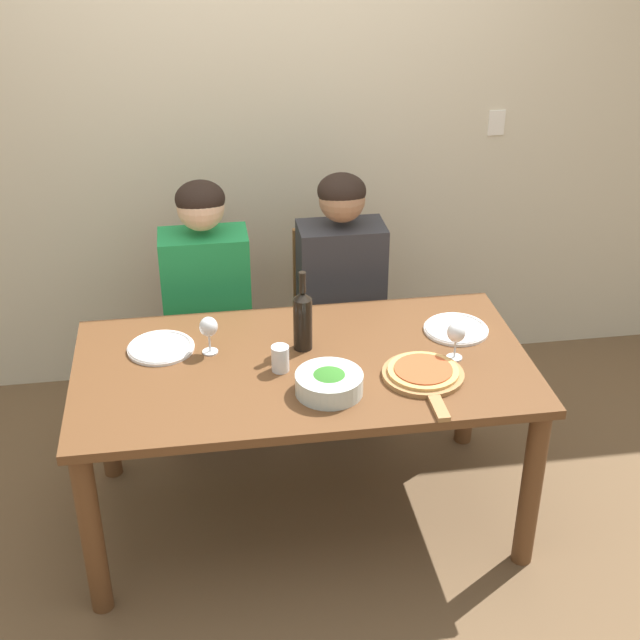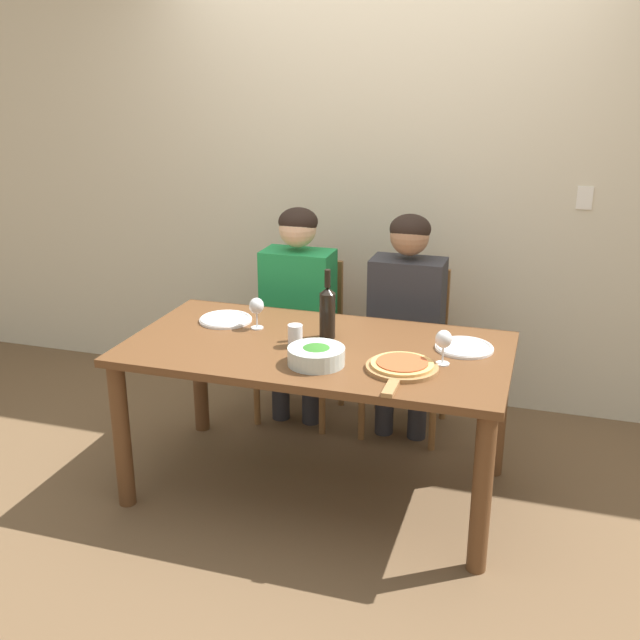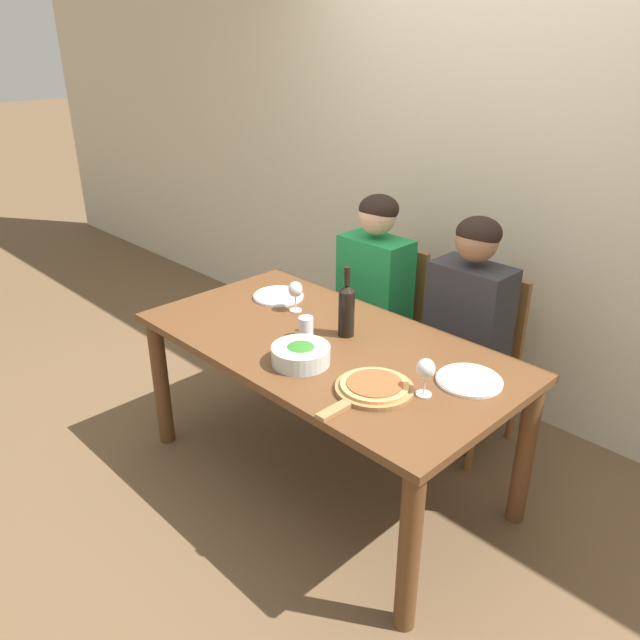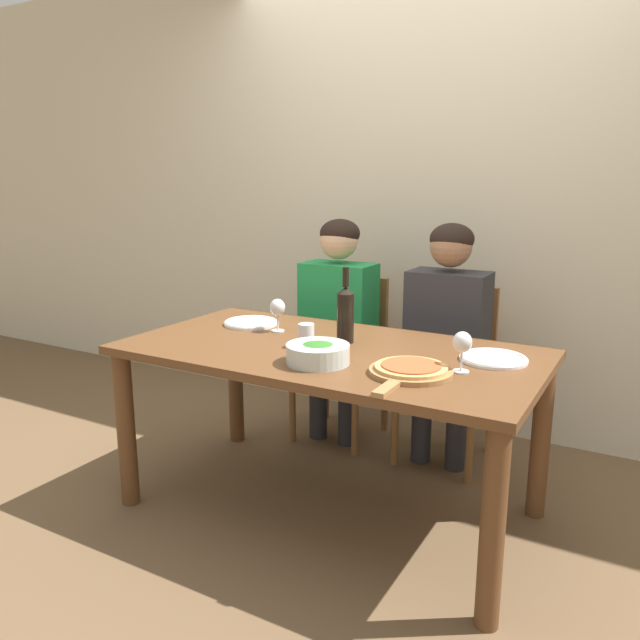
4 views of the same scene
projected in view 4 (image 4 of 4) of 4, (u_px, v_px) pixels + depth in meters
ground_plane at (329, 508)px, 2.73m from camera, size 40.00×40.00×0.00m
back_wall at (435, 189)px, 3.45m from camera, size 10.00×0.06×2.70m
dining_table at (330, 372)px, 2.59m from camera, size 1.70×0.90×0.73m
chair_left at (346, 351)px, 3.46m from camera, size 0.42×0.42×0.88m
chair_right at (451, 367)px, 3.17m from camera, size 0.42×0.42×0.88m
person_woman at (337, 311)px, 3.31m from camera, size 0.47×0.51×1.20m
person_man at (446, 324)px, 3.02m from camera, size 0.47×0.51×1.20m
wine_bottle at (345, 313)px, 2.62m from camera, size 0.07×0.07×0.32m
broccoli_bowl at (318, 353)px, 2.34m from camera, size 0.24×0.24×0.08m
dinner_plate_left at (251, 323)px, 2.96m from camera, size 0.26×0.26×0.02m
dinner_plate_right at (493, 358)px, 2.38m from camera, size 0.26×0.26×0.02m
pizza_on_board at (410, 370)px, 2.21m from camera, size 0.30×0.44×0.04m
wine_glass_left at (277, 309)px, 2.81m from camera, size 0.07×0.07×0.15m
wine_glass_right at (462, 344)px, 2.22m from camera, size 0.07×0.07×0.15m
water_tumbler at (306, 336)px, 2.56m from camera, size 0.07×0.07×0.10m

